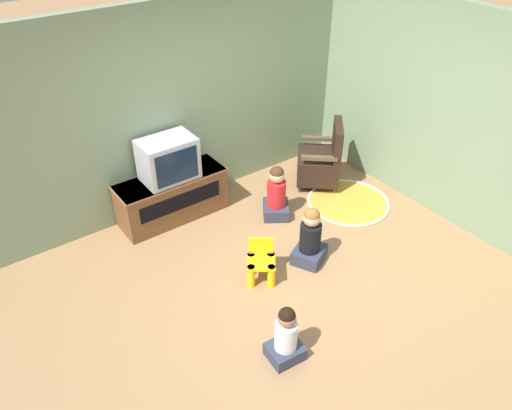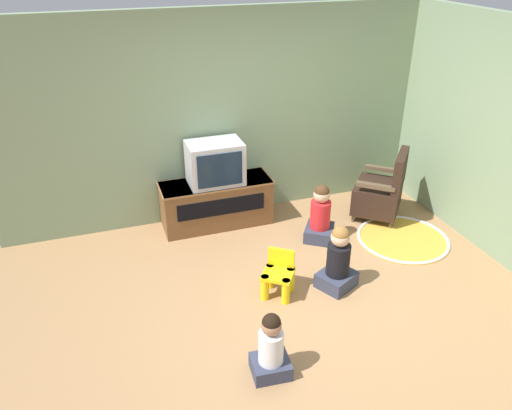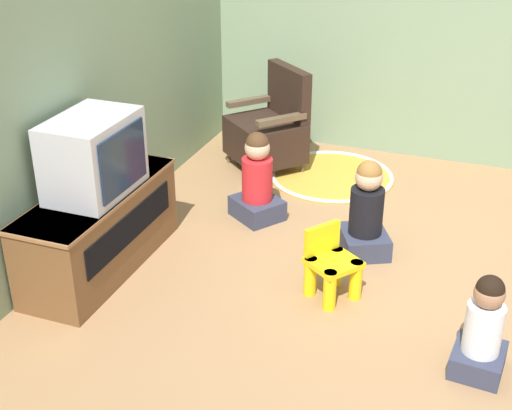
{
  "view_description": "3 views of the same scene",
  "coord_description": "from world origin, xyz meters",
  "px_view_note": "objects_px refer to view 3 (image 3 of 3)",
  "views": [
    {
      "loc": [
        -2.63,
        -2.97,
        3.78
      ],
      "look_at": [
        -0.09,
        0.52,
        0.75
      ],
      "focal_mm": 35.0,
      "sensor_mm": 36.0,
      "label": 1
    },
    {
      "loc": [
        -1.76,
        -3.54,
        3.2
      ],
      "look_at": [
        -0.24,
        0.91,
        0.68
      ],
      "focal_mm": 35.0,
      "sensor_mm": 36.0,
      "label": 2
    },
    {
      "loc": [
        -4.05,
        -0.68,
        2.63
      ],
      "look_at": [
        -0.36,
        0.7,
        0.63
      ],
      "focal_mm": 50.0,
      "sensor_mm": 36.0,
      "label": 3
    }
  ],
  "objects_px": {
    "child_watching_left": "(366,214)",
    "child_watching_center": "(483,331)",
    "black_armchair": "(269,130)",
    "child_watching_right": "(257,182)",
    "television": "(94,156)",
    "yellow_kid_chair": "(331,268)",
    "tv_cabinet": "(100,228)"
  },
  "relations": [
    {
      "from": "child_watching_left",
      "to": "child_watching_center",
      "type": "bearing_deg",
      "value": -167.06
    },
    {
      "from": "black_armchair",
      "to": "child_watching_right",
      "type": "relative_size",
      "value": 1.27
    },
    {
      "from": "television",
      "to": "yellow_kid_chair",
      "type": "relative_size",
      "value": 1.39
    },
    {
      "from": "tv_cabinet",
      "to": "child_watching_center",
      "type": "xyz_separation_m",
      "value": [
        -0.22,
        -2.53,
        -0.04
      ]
    },
    {
      "from": "tv_cabinet",
      "to": "television",
      "type": "distance_m",
      "value": 0.54
    },
    {
      "from": "television",
      "to": "child_watching_left",
      "type": "bearing_deg",
      "value": -62.88
    },
    {
      "from": "black_armchair",
      "to": "child_watching_right",
      "type": "distance_m",
      "value": 1.0
    },
    {
      "from": "tv_cabinet",
      "to": "yellow_kid_chair",
      "type": "xyz_separation_m",
      "value": [
        0.22,
        -1.57,
        -0.1
      ]
    },
    {
      "from": "television",
      "to": "black_armchair",
      "type": "xyz_separation_m",
      "value": [
        2.03,
        -0.48,
        -0.49
      ]
    },
    {
      "from": "child_watching_left",
      "to": "child_watching_center",
      "type": "relative_size",
      "value": 1.16
    },
    {
      "from": "yellow_kid_chair",
      "to": "television",
      "type": "bearing_deg",
      "value": 133.57
    },
    {
      "from": "yellow_kid_chair",
      "to": "child_watching_left",
      "type": "xyz_separation_m",
      "value": [
        0.62,
        -0.08,
        0.11
      ]
    },
    {
      "from": "child_watching_center",
      "to": "child_watching_left",
      "type": "bearing_deg",
      "value": 44.99
    },
    {
      "from": "black_armchair",
      "to": "child_watching_left",
      "type": "relative_size",
      "value": 1.27
    },
    {
      "from": "child_watching_right",
      "to": "child_watching_left",
      "type": "bearing_deg",
      "value": -159.75
    },
    {
      "from": "yellow_kid_chair",
      "to": "child_watching_right",
      "type": "bearing_deg",
      "value": 79.81
    },
    {
      "from": "tv_cabinet",
      "to": "television",
      "type": "bearing_deg",
      "value": -90.0
    },
    {
      "from": "child_watching_left",
      "to": "child_watching_right",
      "type": "height_order",
      "value": "same"
    },
    {
      "from": "television",
      "to": "child_watching_right",
      "type": "bearing_deg",
      "value": -34.31
    },
    {
      "from": "child_watching_right",
      "to": "child_watching_center",
      "type": "bearing_deg",
      "value": 178.81
    },
    {
      "from": "black_armchair",
      "to": "child_watching_center",
      "type": "relative_size",
      "value": 1.47
    },
    {
      "from": "television",
      "to": "black_armchair",
      "type": "distance_m",
      "value": 2.14
    },
    {
      "from": "tv_cabinet",
      "to": "child_watching_left",
      "type": "height_order",
      "value": "child_watching_left"
    },
    {
      "from": "tv_cabinet",
      "to": "yellow_kid_chair",
      "type": "height_order",
      "value": "tv_cabinet"
    },
    {
      "from": "yellow_kid_chair",
      "to": "child_watching_left",
      "type": "relative_size",
      "value": 0.65
    },
    {
      "from": "yellow_kid_chair",
      "to": "child_watching_left",
      "type": "height_order",
      "value": "child_watching_left"
    },
    {
      "from": "child_watching_left",
      "to": "child_watching_right",
      "type": "bearing_deg",
      "value": 48.71
    },
    {
      "from": "tv_cabinet",
      "to": "television",
      "type": "relative_size",
      "value": 2.11
    },
    {
      "from": "child_watching_left",
      "to": "child_watching_right",
      "type": "relative_size",
      "value": 1.0
    },
    {
      "from": "tv_cabinet",
      "to": "black_armchair",
      "type": "relative_size",
      "value": 1.51
    },
    {
      "from": "television",
      "to": "child_watching_left",
      "type": "height_order",
      "value": "television"
    },
    {
      "from": "black_armchair",
      "to": "child_watching_center",
      "type": "distance_m",
      "value": 3.04
    }
  ]
}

